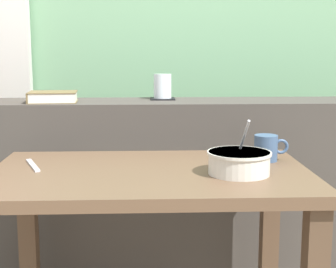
{
  "coord_description": "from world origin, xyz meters",
  "views": [
    {
      "loc": [
        -0.02,
        -1.47,
        1.05
      ],
      "look_at": [
        0.06,
        0.34,
        0.74
      ],
      "focal_mm": 53.75,
      "sensor_mm": 36.0,
      "label": 1
    }
  ],
  "objects_px": {
    "juice_glass": "(163,87)",
    "fork_utensil": "(33,165)",
    "ceramic_mug": "(267,148)",
    "closed_book": "(53,97)",
    "breakfast_table": "(150,211)",
    "soup_bowl": "(239,162)",
    "coaster_square": "(163,99)"
  },
  "relations": [
    {
      "from": "juice_glass",
      "to": "fork_utensil",
      "type": "xyz_separation_m",
      "value": [
        -0.42,
        -0.52,
        -0.2
      ]
    },
    {
      "from": "fork_utensil",
      "to": "ceramic_mug",
      "type": "distance_m",
      "value": 0.75
    },
    {
      "from": "closed_book",
      "to": "ceramic_mug",
      "type": "distance_m",
      "value": 0.86
    },
    {
      "from": "breakfast_table",
      "to": "ceramic_mug",
      "type": "xyz_separation_m",
      "value": [
        0.38,
        0.12,
        0.17
      ]
    },
    {
      "from": "ceramic_mug",
      "to": "fork_utensil",
      "type": "bearing_deg",
      "value": -176.52
    },
    {
      "from": "closed_book",
      "to": "ceramic_mug",
      "type": "bearing_deg",
      "value": -26.92
    },
    {
      "from": "fork_utensil",
      "to": "breakfast_table",
      "type": "bearing_deg",
      "value": -32.78
    },
    {
      "from": "breakfast_table",
      "to": "soup_bowl",
      "type": "distance_m",
      "value": 0.31
    },
    {
      "from": "juice_glass",
      "to": "fork_utensil",
      "type": "height_order",
      "value": "juice_glass"
    },
    {
      "from": "coaster_square",
      "to": "fork_utensil",
      "type": "relative_size",
      "value": 0.59
    },
    {
      "from": "closed_book",
      "to": "soup_bowl",
      "type": "bearing_deg",
      "value": -41.12
    },
    {
      "from": "coaster_square",
      "to": "fork_utensil",
      "type": "bearing_deg",
      "value": -128.91
    },
    {
      "from": "coaster_square",
      "to": "soup_bowl",
      "type": "distance_m",
      "value": 0.69
    },
    {
      "from": "closed_book",
      "to": "soup_bowl",
      "type": "distance_m",
      "value": 0.86
    },
    {
      "from": "coaster_square",
      "to": "juice_glass",
      "type": "xyz_separation_m",
      "value": [
        0.0,
        0.0,
        0.05
      ]
    },
    {
      "from": "juice_glass",
      "to": "closed_book",
      "type": "relative_size",
      "value": 0.51
    },
    {
      "from": "juice_glass",
      "to": "ceramic_mug",
      "type": "bearing_deg",
      "value": -55.94
    },
    {
      "from": "breakfast_table",
      "to": "soup_bowl",
      "type": "xyz_separation_m",
      "value": [
        0.26,
        -0.05,
        0.16
      ]
    },
    {
      "from": "juice_glass",
      "to": "closed_book",
      "type": "height_order",
      "value": "juice_glass"
    },
    {
      "from": "juice_glass",
      "to": "soup_bowl",
      "type": "xyz_separation_m",
      "value": [
        0.2,
        -0.65,
        -0.17
      ]
    },
    {
      "from": "breakfast_table",
      "to": "juice_glass",
      "type": "distance_m",
      "value": 0.68
    },
    {
      "from": "fork_utensil",
      "to": "ceramic_mug",
      "type": "relative_size",
      "value": 1.5
    },
    {
      "from": "closed_book",
      "to": "juice_glass",
      "type": "bearing_deg",
      "value": 12.26
    },
    {
      "from": "closed_book",
      "to": "fork_utensil",
      "type": "height_order",
      "value": "closed_book"
    },
    {
      "from": "soup_bowl",
      "to": "fork_utensil",
      "type": "height_order",
      "value": "soup_bowl"
    },
    {
      "from": "coaster_square",
      "to": "soup_bowl",
      "type": "xyz_separation_m",
      "value": [
        0.2,
        -0.65,
        -0.12
      ]
    },
    {
      "from": "soup_bowl",
      "to": "closed_book",
      "type": "bearing_deg",
      "value": 138.88
    },
    {
      "from": "soup_bowl",
      "to": "fork_utensil",
      "type": "bearing_deg",
      "value": 168.69
    },
    {
      "from": "ceramic_mug",
      "to": "closed_book",
      "type": "bearing_deg",
      "value": 153.08
    },
    {
      "from": "soup_bowl",
      "to": "fork_utensil",
      "type": "xyz_separation_m",
      "value": [
        -0.63,
        0.13,
        -0.03
      ]
    },
    {
      "from": "breakfast_table",
      "to": "closed_book",
      "type": "distance_m",
      "value": 0.7
    },
    {
      "from": "breakfast_table",
      "to": "coaster_square",
      "type": "xyz_separation_m",
      "value": [
        0.06,
        0.6,
        0.28
      ]
    }
  ]
}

